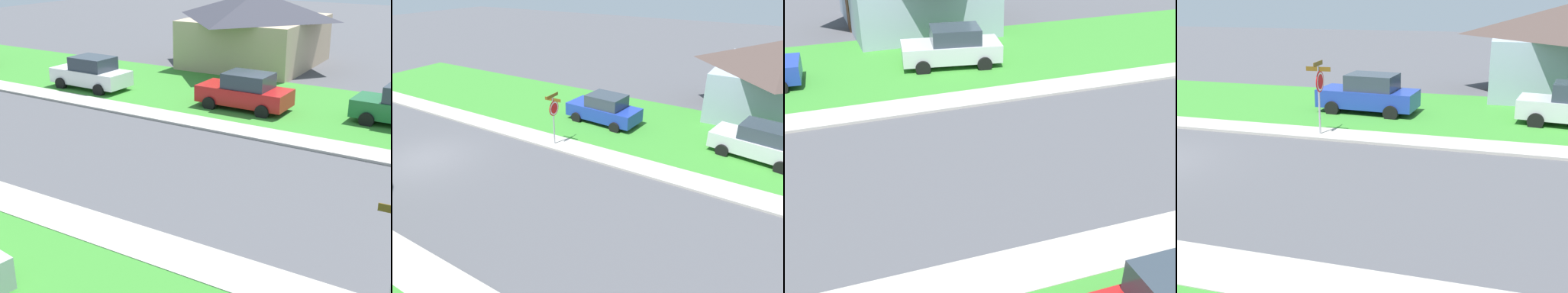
# 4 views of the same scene
# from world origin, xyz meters

# --- Properties ---
(ground_plane) EXTENTS (120.00, 120.00, 0.00)m
(ground_plane) POSITION_xyz_m (0.00, 0.00, 0.00)
(ground_plane) COLOR #4C4C51
(sidewalk_west) EXTENTS (1.40, 56.00, 0.10)m
(sidewalk_west) POSITION_xyz_m (-4.70, 12.00, 0.05)
(sidewalk_west) COLOR #ADA89E
(sidewalk_west) RESTS_ON ground
(lawn_west) EXTENTS (8.00, 56.00, 0.08)m
(lawn_west) POSITION_xyz_m (-9.40, 12.00, 0.04)
(lawn_west) COLOR #38842D
(lawn_west) RESTS_ON ground
(stop_sign_far_corner) EXTENTS (0.92, 0.92, 2.77)m
(stop_sign_far_corner) POSITION_xyz_m (-4.53, 4.52, 1.89)
(stop_sign_far_corner) COLOR #9E9EA3
(stop_sign_far_corner) RESTS_ON ground
(car_silver_near_corner) EXTENTS (2.50, 4.52, 1.76)m
(car_silver_near_corner) POSITION_xyz_m (-8.48, 13.72, 0.87)
(car_silver_near_corner) COLOR silver
(car_silver_near_corner) RESTS_ON ground
(car_blue_kerbside_mid) EXTENTS (2.26, 4.41, 1.76)m
(car_blue_kerbside_mid) POSITION_xyz_m (-8.51, 5.23, 0.87)
(car_blue_kerbside_mid) COLOR #1E389E
(car_blue_kerbside_mid) RESTS_ON ground
(house_left_setback) EXTENTS (9.17, 8.00, 4.60)m
(house_left_setback) POSITION_xyz_m (-15.70, 13.66, 2.38)
(house_left_setback) COLOR #93A3B2
(house_left_setback) RESTS_ON ground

